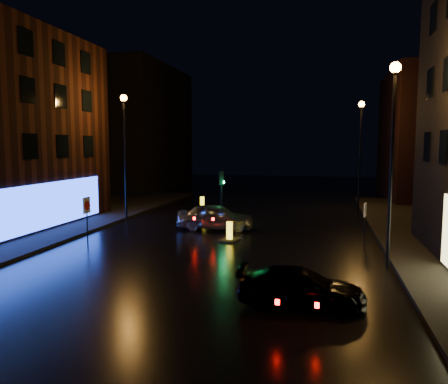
{
  "coord_description": "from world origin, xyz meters",
  "views": [
    {
      "loc": [
        5.07,
        -12.91,
        5.06
      ],
      "look_at": [
        0.41,
        7.63,
        2.8
      ],
      "focal_mm": 35.0,
      "sensor_mm": 36.0,
      "label": 1
    }
  ],
  "objects": [
    {
      "name": "bollard_far",
      "position": [
        -3.9,
        19.01,
        0.25
      ],
      "size": [
        1.2,
        1.5,
        1.15
      ],
      "rotation": [
        0.0,
        0.0,
        0.28
      ],
      "color": "black",
      "rests_on": "ground"
    },
    {
      "name": "street_lamp_lfar",
      "position": [
        -7.8,
        14.0,
        5.56
      ],
      "size": [
        0.44,
        0.44,
        8.37
      ],
      "color": "black",
      "rests_on": "ground"
    },
    {
      "name": "dark_sedan",
      "position": [
        4.48,
        0.7,
        0.59
      ],
      "size": [
        4.13,
        1.84,
        1.18
      ],
      "primitive_type": "imported",
      "rotation": [
        0.0,
        0.0,
        1.62
      ],
      "color": "black",
      "rests_on": "ground"
    },
    {
      "name": "street_lamp_rnear",
      "position": [
        7.8,
        6.0,
        5.56
      ],
      "size": [
        0.44,
        0.44,
        8.37
      ],
      "color": "black",
      "rests_on": "ground"
    },
    {
      "name": "road_sign_right",
      "position": [
        7.2,
        9.94,
        1.63
      ],
      "size": [
        0.18,
        0.52,
        2.17
      ],
      "rotation": [
        0.0,
        0.0,
        2.88
      ],
      "color": "black",
      "rests_on": "ground"
    },
    {
      "name": "bollard_near",
      "position": [
        0.31,
        9.36,
        0.23
      ],
      "size": [
        1.05,
        1.33,
        1.03
      ],
      "rotation": [
        0.0,
        0.0,
        -0.25
      ],
      "color": "black",
      "rests_on": "ground"
    },
    {
      "name": "ground",
      "position": [
        0.0,
        0.0,
        0.0
      ],
      "size": [
        120.0,
        120.0,
        0.0
      ],
      "primitive_type": "plane",
      "color": "black",
      "rests_on": "ground"
    },
    {
      "name": "building_far_right",
      "position": [
        15.0,
        32.0,
        6.0
      ],
      "size": [
        8.0,
        14.0,
        12.0
      ],
      "primitive_type": "cube",
      "color": "black",
      "rests_on": "ground"
    },
    {
      "name": "traffic_signal",
      "position": [
        -1.2,
        14.0,
        0.5
      ],
      "size": [
        1.4,
        2.4,
        3.45
      ],
      "color": "black",
      "rests_on": "ground"
    },
    {
      "name": "silver_hatchback",
      "position": [
        -1.17,
        12.28,
        0.78
      ],
      "size": [
        4.69,
        2.18,
        1.56
      ],
      "primitive_type": "imported",
      "rotation": [
        0.0,
        0.0,
        1.65
      ],
      "color": "#A8ACB0",
      "rests_on": "ground"
    },
    {
      "name": "building_far_left",
      "position": [
        -16.0,
        35.0,
        7.0
      ],
      "size": [
        8.0,
        16.0,
        14.0
      ],
      "primitive_type": "cube",
      "color": "black",
      "rests_on": "ground"
    },
    {
      "name": "street_lamp_rfar",
      "position": [
        7.8,
        22.0,
        5.56
      ],
      "size": [
        0.44,
        0.44,
        8.37
      ],
      "color": "black",
      "rests_on": "ground"
    },
    {
      "name": "road_sign_left",
      "position": [
        -6.5,
        6.77,
        1.84
      ],
      "size": [
        0.08,
        0.6,
        2.46
      ],
      "rotation": [
        0.0,
        0.0,
        -0.02
      ],
      "color": "black",
      "rests_on": "ground"
    }
  ]
}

